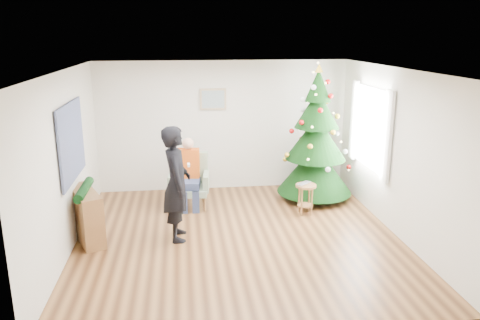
{
  "coord_description": "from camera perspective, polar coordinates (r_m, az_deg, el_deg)",
  "views": [
    {
      "loc": [
        -0.83,
        -6.72,
        3.11
      ],
      "look_at": [
        0.1,
        0.6,
        1.1
      ],
      "focal_mm": 35.0,
      "sensor_mm": 36.0,
      "label": 1
    }
  ],
  "objects": [
    {
      "name": "framed_picture",
      "position": [
        9.29,
        -3.31,
        7.41
      ],
      "size": [
        0.52,
        0.05,
        0.42
      ],
      "color": "tan",
      "rests_on": "wall_back"
    },
    {
      "name": "wall_right",
      "position": [
        7.72,
        18.56,
        0.86
      ],
      "size": [
        0.0,
        5.0,
        5.0
      ],
      "primitive_type": "plane",
      "rotation": [
        1.57,
        0.0,
        -1.57
      ],
      "color": "silver",
      "rests_on": "floor"
    },
    {
      "name": "window_panel",
      "position": [
        8.55,
        15.64,
        3.81
      ],
      "size": [
        0.04,
        1.3,
        1.4
      ],
      "primitive_type": "cube",
      "color": "white",
      "rests_on": "wall_right"
    },
    {
      "name": "ceiling",
      "position": [
        6.79,
        -0.2,
        10.93
      ],
      "size": [
        5.0,
        5.0,
        0.0
      ],
      "primitive_type": "plane",
      "rotation": [
        3.14,
        0.0,
        0.0
      ],
      "color": "white",
      "rests_on": "wall_back"
    },
    {
      "name": "armchair",
      "position": [
        8.67,
        -6.16,
        -3.36
      ],
      "size": [
        0.77,
        0.72,
        0.98
      ],
      "rotation": [
        0.0,
        0.0,
        -0.11
      ],
      "color": "gray",
      "rests_on": "floor"
    },
    {
      "name": "standing_man",
      "position": [
        7.19,
        -7.74,
        -2.87
      ],
      "size": [
        0.45,
        0.66,
        1.79
      ],
      "primitive_type": "imported",
      "rotation": [
        0.0,
        0.0,
        1.6
      ],
      "color": "black",
      "rests_on": "floor"
    },
    {
      "name": "tapestry",
      "position": [
        7.38,
        -19.84,
        2.11
      ],
      "size": [
        0.03,
        1.5,
        1.15
      ],
      "primitive_type": "cube",
      "color": "black",
      "rests_on": "wall_left"
    },
    {
      "name": "stool",
      "position": [
        8.36,
        7.98,
        -4.72
      ],
      "size": [
        0.36,
        0.36,
        0.54
      ],
      "rotation": [
        0.0,
        0.0,
        0.35
      ],
      "color": "brown",
      "rests_on": "floor"
    },
    {
      "name": "curtains",
      "position": [
        8.54,
        15.46,
        3.81
      ],
      "size": [
        0.05,
        1.75,
        1.5
      ],
      "color": "white",
      "rests_on": "wall_right"
    },
    {
      "name": "wall_back",
      "position": [
        9.44,
        -2.06,
        4.16
      ],
      "size": [
        5.0,
        0.0,
        5.0
      ],
      "primitive_type": "plane",
      "rotation": [
        1.57,
        0.0,
        0.0
      ],
      "color": "silver",
      "rests_on": "floor"
    },
    {
      "name": "christmas_tree",
      "position": [
        8.94,
        9.24,
        2.42
      ],
      "size": [
        1.42,
        1.42,
        2.57
      ],
      "rotation": [
        0.0,
        0.0,
        -0.22
      ],
      "color": "#3F2816",
      "rests_on": "floor"
    },
    {
      "name": "laptop",
      "position": [
        8.27,
        8.05,
        -2.91
      ],
      "size": [
        0.35,
        0.34,
        0.02
      ],
      "primitive_type": "imported",
      "rotation": [
        0.0,
        0.0,
        0.7
      ],
      "color": "silver",
      "rests_on": "stool"
    },
    {
      "name": "console",
      "position": [
        7.61,
        -18.22,
        -6.44
      ],
      "size": [
        0.68,
        1.03,
        0.8
      ],
      "primitive_type": "cube",
      "rotation": [
        0.0,
        0.0,
        0.42
      ],
      "color": "brown",
      "rests_on": "floor"
    },
    {
      "name": "seated_person",
      "position": [
        8.53,
        -6.25,
        -1.59
      ],
      "size": [
        0.42,
        0.59,
        1.28
      ],
      "rotation": [
        0.0,
        0.0,
        -0.11
      ],
      "color": "navy",
      "rests_on": "armchair"
    },
    {
      "name": "floor",
      "position": [
        7.45,
        -0.18,
        -9.43
      ],
      "size": [
        5.0,
        5.0,
        0.0
      ],
      "primitive_type": "plane",
      "color": "brown",
      "rests_on": "ground"
    },
    {
      "name": "wall_front",
      "position": [
        4.67,
        3.6,
        -7.6
      ],
      "size": [
        5.0,
        0.0,
        5.0
      ],
      "primitive_type": "plane",
      "rotation": [
        -1.57,
        0.0,
        0.0
      ],
      "color": "silver",
      "rests_on": "floor"
    },
    {
      "name": "game_controller",
      "position": [
        7.07,
        -6.28,
        -0.6
      ],
      "size": [
        0.04,
        0.13,
        0.04
      ],
      "primitive_type": "cube",
      "rotation": [
        0.0,
        0.0,
        0.03
      ],
      "color": "white",
      "rests_on": "standing_man"
    },
    {
      "name": "garland",
      "position": [
        7.47,
        -18.48,
        -3.44
      ],
      "size": [
        0.14,
        0.9,
        0.14
      ],
      "primitive_type": "cylinder",
      "rotation": [
        1.57,
        0.0,
        0.0
      ],
      "color": "black",
      "rests_on": "console"
    },
    {
      "name": "wall_left",
      "position": [
        7.16,
        -20.47,
        -0.39
      ],
      "size": [
        0.0,
        5.0,
        5.0
      ],
      "primitive_type": "plane",
      "rotation": [
        1.57,
        0.0,
        1.57
      ],
      "color": "silver",
      "rests_on": "floor"
    }
  ]
}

